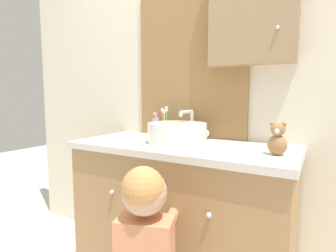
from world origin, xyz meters
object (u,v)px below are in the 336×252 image
at_px(child_figure, 146,251).
at_px(teddy_bear, 278,139).
at_px(sink_basin, 178,132).
at_px(toothbrush_holder, 165,129).
at_px(soap_dispenser, 156,126).

xyz_separation_m(child_figure, teddy_bear, (0.42, 0.42, 0.42)).
height_order(sink_basin, child_figure, sink_basin).
distance_m(toothbrush_holder, teddy_bear, 0.76).
relative_size(sink_basin, teddy_bear, 2.54).
relative_size(sink_basin, child_figure, 0.44).
height_order(toothbrush_holder, teddy_bear, toothbrush_holder).
xyz_separation_m(sink_basin, child_figure, (0.12, -0.49, -0.41)).
xyz_separation_m(soap_dispenser, teddy_bear, (0.81, -0.26, 0.01)).
height_order(toothbrush_holder, soap_dispenser, toothbrush_holder).
distance_m(toothbrush_holder, child_figure, 0.83).
bearing_deg(soap_dispenser, sink_basin, -35.46).
distance_m(toothbrush_holder, soap_dispenser, 0.09).
bearing_deg(soap_dispenser, child_figure, -60.33).
height_order(child_figure, teddy_bear, teddy_bear).
bearing_deg(teddy_bear, toothbrush_holder, 161.77).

